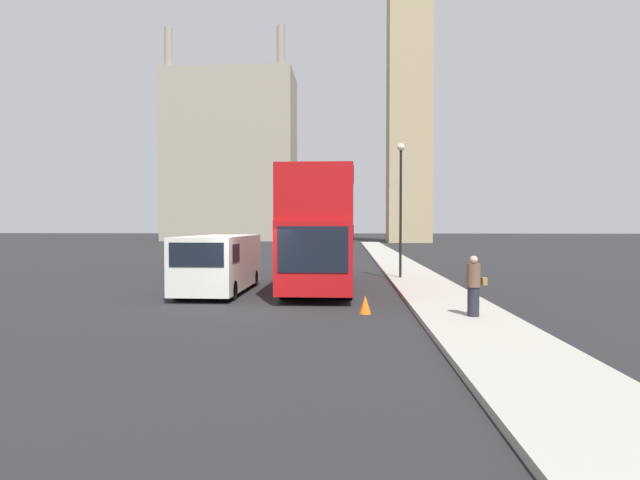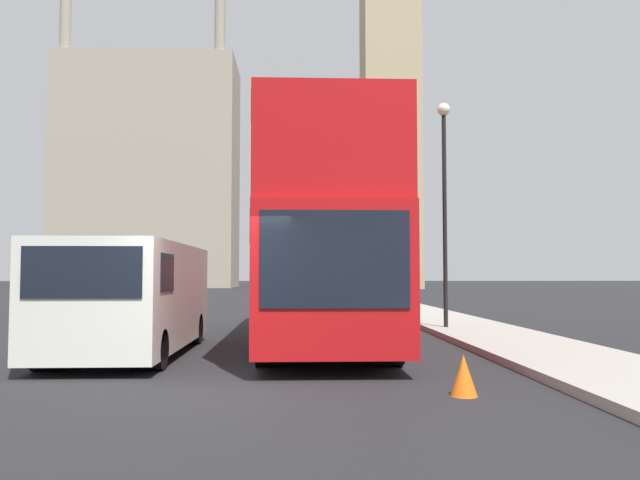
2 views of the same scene
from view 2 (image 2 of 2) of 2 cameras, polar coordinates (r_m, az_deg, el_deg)
name	(u,v)px [view 2 (image 2 of 2)]	position (r m, az deg, el deg)	size (l,w,h in m)	color
ground_plane	(201,389)	(9.18, -10.84, -13.25)	(300.00, 300.00, 0.00)	black
sidewalk_strip	(639,381)	(10.36, 27.15, -11.38)	(2.64, 120.00, 0.15)	#9E998E
building_block_distant	(150,174)	(83.16, -15.31, 5.87)	(22.04, 10.86, 35.30)	#9E937F
red_double_decker_bus	(320,234)	(15.02, 0.03, 0.58)	(2.63, 11.13, 4.68)	#B71114
white_van	(131,295)	(13.04, -16.93, -4.87)	(2.21, 5.97, 2.22)	silver
street_lamp	(444,181)	(18.09, 11.30, 5.30)	(0.36, 0.36, 6.36)	black
traffic_cone	(464,375)	(8.69, 13.00, -11.97)	(0.36, 0.36, 0.55)	orange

